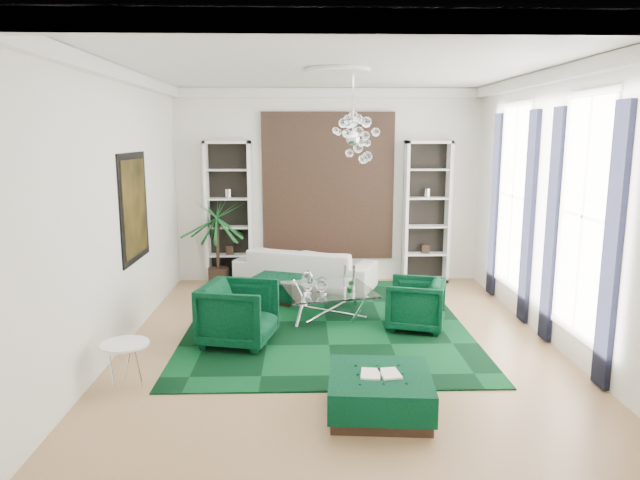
{
  "coord_description": "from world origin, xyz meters",
  "views": [
    {
      "loc": [
        -0.48,
        -7.81,
        2.89
      ],
      "look_at": [
        -0.24,
        0.5,
        1.37
      ],
      "focal_mm": 32.0,
      "sensor_mm": 36.0,
      "label": 1
    }
  ],
  "objects_px": {
    "ottoman_side": "(278,289)",
    "armchair_right": "(415,304)",
    "palm": "(217,231)",
    "sofa": "(305,268)",
    "armchair_left": "(239,313)",
    "coffee_table": "(328,302)",
    "side_table": "(126,366)",
    "ottoman_front": "(380,394)"
  },
  "relations": [
    {
      "from": "ottoman_side",
      "to": "armchair_right",
      "type": "bearing_deg",
      "value": -37.14
    },
    {
      "from": "ottoman_side",
      "to": "palm",
      "type": "xyz_separation_m",
      "value": [
        -1.19,
        0.96,
        0.89
      ]
    },
    {
      "from": "sofa",
      "to": "ottoman_side",
      "type": "bearing_deg",
      "value": 80.05
    },
    {
      "from": "sofa",
      "to": "armchair_right",
      "type": "relative_size",
      "value": 3.12
    },
    {
      "from": "palm",
      "to": "armchair_left",
      "type": "bearing_deg",
      "value": -76.69
    },
    {
      "from": "armchair_right",
      "to": "palm",
      "type": "xyz_separation_m",
      "value": [
        -3.34,
        2.58,
        0.71
      ]
    },
    {
      "from": "coffee_table",
      "to": "side_table",
      "type": "xyz_separation_m",
      "value": [
        -2.46,
        -2.61,
        0.03
      ]
    },
    {
      "from": "sofa",
      "to": "ottoman_front",
      "type": "distance_m",
      "value": 5.17
    },
    {
      "from": "sofa",
      "to": "ottoman_front",
      "type": "xyz_separation_m",
      "value": [
        0.77,
        -5.11,
        -0.17
      ]
    },
    {
      "from": "armchair_right",
      "to": "ottoman_front",
      "type": "xyz_separation_m",
      "value": [
        -0.89,
        -2.65,
        -0.17
      ]
    },
    {
      "from": "sofa",
      "to": "ottoman_side",
      "type": "xyz_separation_m",
      "value": [
        -0.49,
        -0.83,
        -0.18
      ]
    },
    {
      "from": "armchair_right",
      "to": "ottoman_side",
      "type": "relative_size",
      "value": 0.93
    },
    {
      "from": "coffee_table",
      "to": "ottoman_front",
      "type": "height_order",
      "value": "coffee_table"
    },
    {
      "from": "sofa",
      "to": "palm",
      "type": "height_order",
      "value": "palm"
    },
    {
      "from": "ottoman_side",
      "to": "side_table",
      "type": "relative_size",
      "value": 1.65
    },
    {
      "from": "coffee_table",
      "to": "palm",
      "type": "relative_size",
      "value": 0.61
    },
    {
      "from": "sofa",
      "to": "armchair_left",
      "type": "relative_size",
      "value": 2.72
    },
    {
      "from": "sofa",
      "to": "coffee_table",
      "type": "bearing_deg",
      "value": 122.12
    },
    {
      "from": "armchair_right",
      "to": "ottoman_front",
      "type": "height_order",
      "value": "armchair_right"
    },
    {
      "from": "armchair_right",
      "to": "ottoman_side",
      "type": "bearing_deg",
      "value": -110.56
    },
    {
      "from": "armchair_left",
      "to": "ottoman_side",
      "type": "height_order",
      "value": "armchair_left"
    },
    {
      "from": "coffee_table",
      "to": "palm",
      "type": "height_order",
      "value": "palm"
    },
    {
      "from": "ottoman_side",
      "to": "palm",
      "type": "bearing_deg",
      "value": 141.36
    },
    {
      "from": "palm",
      "to": "sofa",
      "type": "bearing_deg",
      "value": -4.18
    },
    {
      "from": "ottoman_side",
      "to": "ottoman_front",
      "type": "distance_m",
      "value": 4.46
    },
    {
      "from": "armchair_left",
      "to": "coffee_table",
      "type": "bearing_deg",
      "value": -34.26
    },
    {
      "from": "armchair_left",
      "to": "palm",
      "type": "xyz_separation_m",
      "value": [
        -0.74,
        3.14,
        0.65
      ]
    },
    {
      "from": "sofa",
      "to": "side_table",
      "type": "height_order",
      "value": "sofa"
    },
    {
      "from": "palm",
      "to": "armchair_right",
      "type": "bearing_deg",
      "value": -37.68
    },
    {
      "from": "armchair_left",
      "to": "ottoman_side",
      "type": "bearing_deg",
      "value": 1.36
    },
    {
      "from": "ottoman_side",
      "to": "palm",
      "type": "distance_m",
      "value": 1.77
    },
    {
      "from": "armchair_right",
      "to": "side_table",
      "type": "height_order",
      "value": "armchair_right"
    },
    {
      "from": "ottoman_side",
      "to": "ottoman_front",
      "type": "relative_size",
      "value": 0.85
    },
    {
      "from": "ottoman_side",
      "to": "palm",
      "type": "relative_size",
      "value": 0.42
    },
    {
      "from": "armchair_left",
      "to": "armchair_right",
      "type": "bearing_deg",
      "value": -64.85
    },
    {
      "from": "armchair_left",
      "to": "palm",
      "type": "relative_size",
      "value": 0.44
    },
    {
      "from": "coffee_table",
      "to": "side_table",
      "type": "distance_m",
      "value": 3.58
    },
    {
      "from": "coffee_table",
      "to": "sofa",
      "type": "bearing_deg",
      "value": 101.32
    },
    {
      "from": "armchair_left",
      "to": "ottoman_front",
      "type": "relative_size",
      "value": 0.91
    },
    {
      "from": "ottoman_front",
      "to": "armchair_right",
      "type": "bearing_deg",
      "value": 71.46
    },
    {
      "from": "ottoman_front",
      "to": "palm",
      "type": "distance_m",
      "value": 5.85
    },
    {
      "from": "coffee_table",
      "to": "ottoman_side",
      "type": "xyz_separation_m",
      "value": [
        -0.86,
        0.98,
        -0.03
      ]
    }
  ]
}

